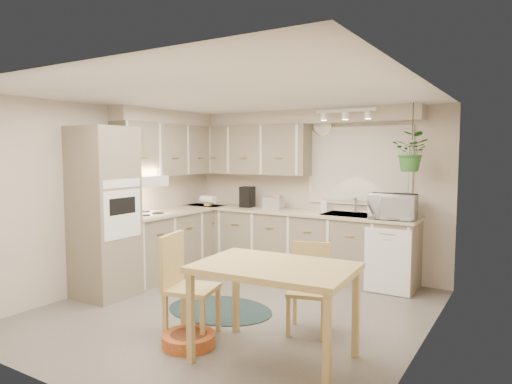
# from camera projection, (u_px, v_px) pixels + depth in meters

# --- Properties ---
(floor) EXTENTS (4.20, 4.20, 0.00)m
(floor) POSITION_uv_depth(u_px,v_px,m) (234.00, 311.00, 5.15)
(floor) COLOR slate
(floor) RESTS_ON ground
(ceiling) EXTENTS (4.20, 4.20, 0.00)m
(ceiling) POSITION_uv_depth(u_px,v_px,m) (233.00, 96.00, 4.94)
(ceiling) COLOR white
(ceiling) RESTS_ON wall_back
(wall_back) EXTENTS (4.00, 0.04, 2.40)m
(wall_back) POSITION_uv_depth(u_px,v_px,m) (313.00, 192.00, 6.83)
(wall_back) COLOR beige
(wall_back) RESTS_ON floor
(wall_front) EXTENTS (4.00, 0.04, 2.40)m
(wall_front) POSITION_uv_depth(u_px,v_px,m) (68.00, 234.00, 3.26)
(wall_front) COLOR beige
(wall_front) RESTS_ON floor
(wall_left) EXTENTS (0.04, 4.20, 2.40)m
(wall_left) POSITION_uv_depth(u_px,v_px,m) (110.00, 197.00, 6.09)
(wall_left) COLOR beige
(wall_left) RESTS_ON floor
(wall_right) EXTENTS (0.04, 4.20, 2.40)m
(wall_right) POSITION_uv_depth(u_px,v_px,m) (421.00, 219.00, 4.00)
(wall_right) COLOR beige
(wall_right) RESTS_ON floor
(base_cab_left) EXTENTS (0.60, 1.85, 0.90)m
(base_cab_left) POSITION_uv_depth(u_px,v_px,m) (172.00, 243.00, 6.74)
(base_cab_left) COLOR gray
(base_cab_left) RESTS_ON floor
(base_cab_back) EXTENTS (3.60, 0.60, 0.90)m
(base_cab_back) POSITION_uv_depth(u_px,v_px,m) (291.00, 243.00, 6.74)
(base_cab_back) COLOR gray
(base_cab_back) RESTS_ON floor
(counter_left) EXTENTS (0.64, 1.89, 0.04)m
(counter_left) POSITION_uv_depth(u_px,v_px,m) (172.00, 212.00, 6.69)
(counter_left) COLOR #C5B790
(counter_left) RESTS_ON base_cab_left
(counter_back) EXTENTS (3.64, 0.64, 0.04)m
(counter_back) POSITION_uv_depth(u_px,v_px,m) (291.00, 212.00, 6.69)
(counter_back) COLOR #C5B790
(counter_back) RESTS_ON base_cab_back
(oven_stack) EXTENTS (0.65, 0.65, 2.10)m
(oven_stack) POSITION_uv_depth(u_px,v_px,m) (104.00, 212.00, 5.61)
(oven_stack) COLOR gray
(oven_stack) RESTS_ON floor
(wall_oven_face) EXTENTS (0.02, 0.56, 0.58)m
(wall_oven_face) POSITION_uv_depth(u_px,v_px,m) (122.00, 214.00, 5.45)
(wall_oven_face) COLOR white
(wall_oven_face) RESTS_ON oven_stack
(upper_cab_left) EXTENTS (0.35, 2.00, 0.75)m
(upper_cab_left) POSITION_uv_depth(u_px,v_px,m) (170.00, 150.00, 6.79)
(upper_cab_left) COLOR gray
(upper_cab_left) RESTS_ON wall_left
(upper_cab_back) EXTENTS (2.00, 0.35, 0.75)m
(upper_cab_back) POSITION_uv_depth(u_px,v_px,m) (250.00, 150.00, 7.15)
(upper_cab_back) COLOR gray
(upper_cab_back) RESTS_ON wall_back
(soffit_left) EXTENTS (0.30, 2.00, 0.20)m
(soffit_left) POSITION_uv_depth(u_px,v_px,m) (168.00, 118.00, 6.76)
(soffit_left) COLOR beige
(soffit_left) RESTS_ON wall_left
(soffit_back) EXTENTS (3.60, 0.30, 0.20)m
(soffit_back) POSITION_uv_depth(u_px,v_px,m) (297.00, 118.00, 6.71)
(soffit_back) COLOR beige
(soffit_back) RESTS_ON wall_back
(cooktop) EXTENTS (0.52, 0.58, 0.02)m
(cooktop) POSITION_uv_depth(u_px,v_px,m) (144.00, 215.00, 6.20)
(cooktop) COLOR white
(cooktop) RESTS_ON counter_left
(range_hood) EXTENTS (0.40, 0.60, 0.14)m
(range_hood) POSITION_uv_depth(u_px,v_px,m) (142.00, 181.00, 6.17)
(range_hood) COLOR white
(range_hood) RESTS_ON upper_cab_left
(window_blinds) EXTENTS (1.40, 0.02, 1.00)m
(window_blinds) POSITION_uv_depth(u_px,v_px,m) (358.00, 166.00, 6.40)
(window_blinds) COLOR silver
(window_blinds) RESTS_ON wall_back
(window_frame) EXTENTS (1.50, 0.02, 1.10)m
(window_frame) POSITION_uv_depth(u_px,v_px,m) (358.00, 166.00, 6.41)
(window_frame) COLOR beige
(window_frame) RESTS_ON wall_back
(sink) EXTENTS (0.70, 0.48, 0.10)m
(sink) POSITION_uv_depth(u_px,v_px,m) (350.00, 217.00, 6.23)
(sink) COLOR #A5A8AD
(sink) RESTS_ON counter_back
(dishwasher_front) EXTENTS (0.58, 0.02, 0.83)m
(dishwasher_front) POSITION_uv_depth(u_px,v_px,m) (387.00, 262.00, 5.70)
(dishwasher_front) COLOR white
(dishwasher_front) RESTS_ON base_cab_back
(track_light_bar) EXTENTS (0.80, 0.04, 0.04)m
(track_light_bar) POSITION_uv_depth(u_px,v_px,m) (345.00, 110.00, 5.90)
(track_light_bar) COLOR white
(track_light_bar) RESTS_ON ceiling
(wall_clock) EXTENTS (0.30, 0.03, 0.30)m
(wall_clock) POSITION_uv_depth(u_px,v_px,m) (322.00, 125.00, 6.64)
(wall_clock) COLOR #EBCF53
(wall_clock) RESTS_ON wall_back
(dining_table) EXTENTS (1.38, 0.97, 0.83)m
(dining_table) POSITION_uv_depth(u_px,v_px,m) (274.00, 312.00, 3.91)
(dining_table) COLOR tan
(dining_table) RESTS_ON floor
(chair_left) EXTENTS (0.57, 0.57, 1.00)m
(chair_left) POSITION_uv_depth(u_px,v_px,m) (192.00, 286.00, 4.41)
(chair_left) COLOR tan
(chair_left) RESTS_ON floor
(chair_back) EXTENTS (0.51, 0.51, 0.88)m
(chair_back) POSITION_uv_depth(u_px,v_px,m) (308.00, 289.00, 4.51)
(chair_back) COLOR tan
(chair_back) RESTS_ON floor
(braided_rug) EXTENTS (1.31, 1.02, 0.01)m
(braided_rug) POSITION_uv_depth(u_px,v_px,m) (220.00, 310.00, 5.18)
(braided_rug) COLOR black
(braided_rug) RESTS_ON floor
(pet_bed) EXTENTS (0.64, 0.64, 0.11)m
(pet_bed) POSITION_uv_depth(u_px,v_px,m) (189.00, 340.00, 4.22)
(pet_bed) COLOR #C27026
(pet_bed) RESTS_ON floor
(microwave) EXTENTS (0.60, 0.37, 0.39)m
(microwave) POSITION_uv_depth(u_px,v_px,m) (393.00, 204.00, 5.81)
(microwave) COLOR white
(microwave) RESTS_ON counter_back
(soap_bottle) EXTENTS (0.14, 0.22, 0.10)m
(soap_bottle) POSITION_uv_depth(u_px,v_px,m) (324.00, 208.00, 6.58)
(soap_bottle) COLOR white
(soap_bottle) RESTS_ON counter_back
(hanging_plant) EXTENTS (0.53, 0.57, 0.39)m
(hanging_plant) POSITION_uv_depth(u_px,v_px,m) (412.00, 156.00, 5.65)
(hanging_plant) COLOR #326E2C
(hanging_plant) RESTS_ON ceiling
(coffee_maker) EXTENTS (0.20, 0.24, 0.32)m
(coffee_maker) POSITION_uv_depth(u_px,v_px,m) (247.00, 197.00, 7.09)
(coffee_maker) COLOR black
(coffee_maker) RESTS_ON counter_back
(toaster) EXTENTS (0.30, 0.18, 0.18)m
(toaster) POSITION_uv_depth(u_px,v_px,m) (274.00, 203.00, 6.87)
(toaster) COLOR #A5A8AD
(toaster) RESTS_ON counter_back
(knife_block) EXTENTS (0.09, 0.09, 0.21)m
(knife_block) POSITION_uv_depth(u_px,v_px,m) (278.00, 202.00, 6.86)
(knife_block) COLOR tan
(knife_block) RESTS_ON counter_back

